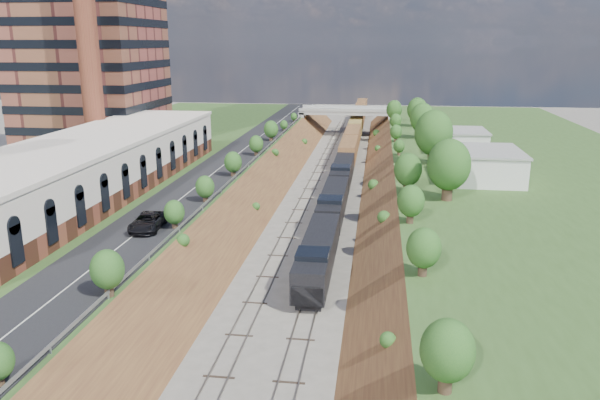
# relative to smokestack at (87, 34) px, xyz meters

# --- Properties ---
(platform_left) EXTENTS (44.00, 180.00, 5.00)m
(platform_left) POSITION_rel_smokestack_xyz_m (3.00, 4.00, -22.50)
(platform_left) COLOR #355322
(platform_left) RESTS_ON ground
(platform_right) EXTENTS (44.00, 180.00, 5.00)m
(platform_right) POSITION_rel_smokestack_xyz_m (69.00, 4.00, -22.50)
(platform_right) COLOR #355322
(platform_right) RESTS_ON ground
(embankment_left) EXTENTS (10.00, 180.00, 10.00)m
(embankment_left) POSITION_rel_smokestack_xyz_m (25.00, 4.00, -25.00)
(embankment_left) COLOR olive
(embankment_left) RESTS_ON ground
(embankment_right) EXTENTS (10.00, 180.00, 10.00)m
(embankment_right) POSITION_rel_smokestack_xyz_m (47.00, 4.00, -25.00)
(embankment_right) COLOR olive
(embankment_right) RESTS_ON ground
(rail_left_track) EXTENTS (1.58, 180.00, 0.18)m
(rail_left_track) POSITION_rel_smokestack_xyz_m (33.40, 4.00, -24.91)
(rail_left_track) COLOR gray
(rail_left_track) RESTS_ON ground
(rail_right_track) EXTENTS (1.58, 180.00, 0.18)m
(rail_right_track) POSITION_rel_smokestack_xyz_m (38.60, 4.00, -24.91)
(rail_right_track) COLOR gray
(rail_right_track) RESTS_ON ground
(road) EXTENTS (8.00, 180.00, 0.10)m
(road) POSITION_rel_smokestack_xyz_m (20.50, 4.00, -19.95)
(road) COLOR black
(road) RESTS_ON platform_left
(guardrail) EXTENTS (0.10, 171.00, 0.70)m
(guardrail) POSITION_rel_smokestack_xyz_m (24.60, 3.80, -19.45)
(guardrail) COLOR #99999E
(guardrail) RESTS_ON platform_left
(commercial_building) EXTENTS (14.30, 62.30, 7.00)m
(commercial_building) POSITION_rel_smokestack_xyz_m (8.00, -18.00, -16.49)
(commercial_building) COLOR brown
(commercial_building) RESTS_ON platform_left
(smokestack) EXTENTS (3.20, 3.20, 40.00)m
(smokestack) POSITION_rel_smokestack_xyz_m (0.00, 0.00, 0.00)
(smokestack) COLOR brown
(smokestack) RESTS_ON platform_left
(overpass) EXTENTS (24.50, 8.30, 7.40)m
(overpass) POSITION_rel_smokestack_xyz_m (36.00, 66.00, -20.08)
(overpass) COLOR gray
(overpass) RESTS_ON ground
(white_building_near) EXTENTS (9.00, 12.00, 4.00)m
(white_building_near) POSITION_rel_smokestack_xyz_m (59.50, -4.00, -18.00)
(white_building_near) COLOR silver
(white_building_near) RESTS_ON platform_right
(white_building_far) EXTENTS (8.00, 10.00, 3.60)m
(white_building_far) POSITION_rel_smokestack_xyz_m (59.00, 18.00, -18.20)
(white_building_far) COLOR silver
(white_building_far) RESTS_ON platform_right
(tree_right_large) EXTENTS (5.25, 5.25, 7.61)m
(tree_right_large) POSITION_rel_smokestack_xyz_m (53.00, -16.00, -15.62)
(tree_right_large) COLOR #473323
(tree_right_large) RESTS_ON platform_right
(tree_left_crest) EXTENTS (2.45, 2.45, 3.55)m
(tree_left_crest) POSITION_rel_smokestack_xyz_m (24.20, -36.00, -17.96)
(tree_left_crest) COLOR #473323
(tree_left_crest) RESTS_ON platform_left
(freight_train) EXTENTS (3.17, 161.27, 4.71)m
(freight_train) POSITION_rel_smokestack_xyz_m (38.60, 43.89, -22.31)
(freight_train) COLOR black
(freight_train) RESTS_ON ground
(suv) EXTENTS (3.31, 6.28, 1.69)m
(suv) POSITION_rel_smokestack_xyz_m (21.19, -32.24, -19.06)
(suv) COLOR black
(suv) RESTS_ON road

